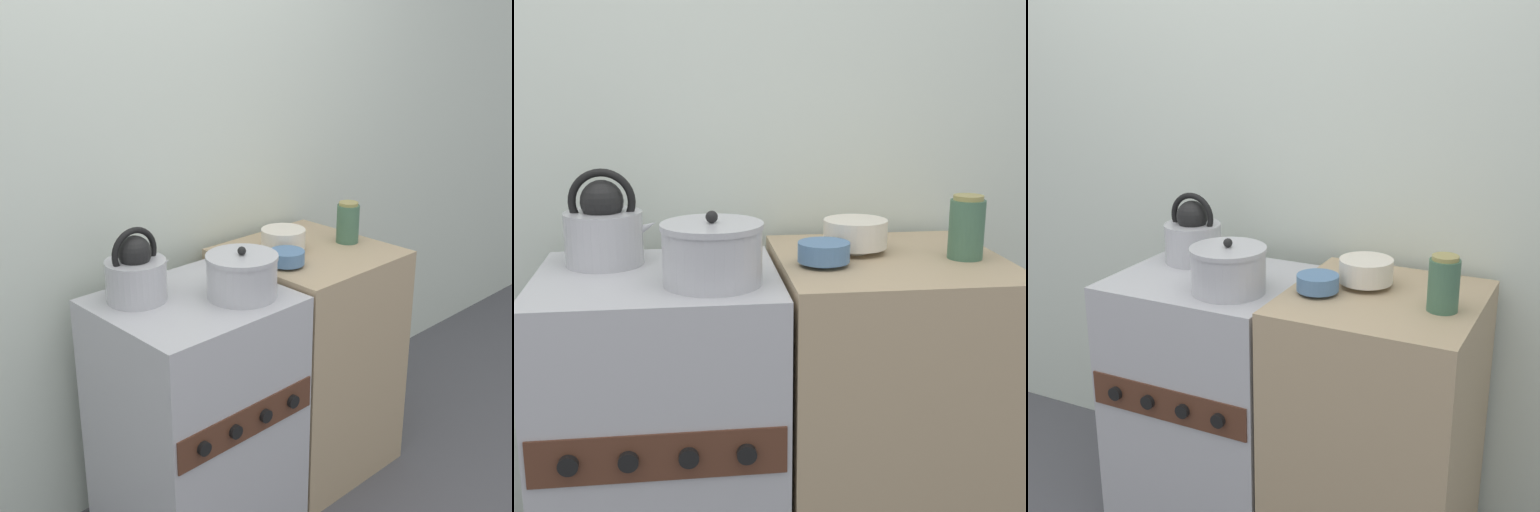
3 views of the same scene
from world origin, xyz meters
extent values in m
cube|color=silver|center=(0.00, 0.65, 1.25)|extent=(7.00, 0.06, 2.50)
cube|color=#B2B2B7|center=(0.00, 0.26, 0.44)|extent=(0.58, 0.53, 0.89)
cube|color=#512D1E|center=(0.00, 0.00, 0.55)|extent=(0.56, 0.01, 0.11)
cylinder|color=black|center=(-0.19, -0.01, 0.55)|extent=(0.04, 0.02, 0.04)
cylinder|color=black|center=(-0.06, -0.01, 0.55)|extent=(0.04, 0.02, 0.04)
cylinder|color=black|center=(0.06, -0.01, 0.55)|extent=(0.04, 0.02, 0.04)
cylinder|color=black|center=(0.19, -0.01, 0.55)|extent=(0.04, 0.02, 0.04)
cube|color=tan|center=(0.59, 0.29, 0.45)|extent=(0.57, 0.58, 0.91)
cylinder|color=#B2B2B7|center=(-0.13, 0.38, 0.96)|extent=(0.20, 0.20, 0.13)
sphere|color=black|center=(-0.13, 0.38, 1.05)|extent=(0.11, 0.11, 0.11)
torus|color=black|center=(-0.13, 0.38, 1.05)|extent=(0.17, 0.02, 0.17)
cone|color=#B2B2B7|center=(-0.04, 0.38, 0.98)|extent=(0.10, 0.04, 0.08)
cylinder|color=#B2B2B7|center=(0.13, 0.17, 0.95)|extent=(0.23, 0.23, 0.13)
cylinder|color=#B2B2B7|center=(0.13, 0.17, 1.02)|extent=(0.23, 0.23, 0.01)
sphere|color=black|center=(0.13, 0.17, 1.04)|extent=(0.03, 0.03, 0.03)
cylinder|color=beige|center=(0.51, 0.35, 0.91)|extent=(0.07, 0.07, 0.02)
cylinder|color=beige|center=(0.51, 0.35, 0.96)|extent=(0.17, 0.17, 0.07)
cylinder|color=#4C729E|center=(0.40, 0.23, 0.91)|extent=(0.06, 0.06, 0.01)
cylinder|color=#4C729E|center=(0.40, 0.23, 0.94)|extent=(0.13, 0.13, 0.05)
cylinder|color=#3F664C|center=(0.77, 0.25, 0.98)|extent=(0.09, 0.09, 0.15)
cylinder|color=#998C4C|center=(0.77, 0.25, 1.06)|extent=(0.07, 0.07, 0.01)
camera|label=1|loc=(-1.31, -1.40, 1.79)|focal=50.00mm
camera|label=2|loc=(0.07, -1.41, 1.35)|focal=50.00mm
camera|label=3|loc=(1.18, -1.60, 1.65)|focal=50.00mm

